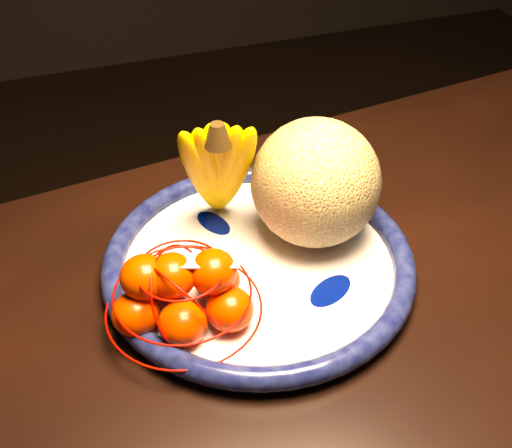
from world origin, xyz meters
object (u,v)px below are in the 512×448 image
object	(u,v)px
cantaloupe	(316,183)
banana_bunch	(218,166)
dining_table	(449,345)
mandarin_bag	(183,292)
fruit_bowl	(259,262)

from	to	relation	value
cantaloupe	banana_bunch	xyz separation A→B (m)	(-0.11, 0.06, 0.01)
dining_table	mandarin_bag	distance (m)	0.36
fruit_bowl	mandarin_bag	xyz separation A→B (m)	(-0.11, -0.06, 0.04)
fruit_bowl	mandarin_bag	distance (m)	0.13
dining_table	fruit_bowl	xyz separation A→B (m)	(-0.21, 0.13, 0.09)
mandarin_bag	cantaloupe	bearing A→B (deg)	24.10
mandarin_bag	fruit_bowl	bearing A→B (deg)	27.21
mandarin_bag	banana_bunch	bearing A→B (deg)	59.33
fruit_bowl	dining_table	bearing A→B (deg)	-31.66
fruit_bowl	banana_bunch	bearing A→B (deg)	105.60
cantaloupe	mandarin_bag	bearing A→B (deg)	-155.90
fruit_bowl	banana_bunch	distance (m)	0.13
dining_table	cantaloupe	bearing A→B (deg)	120.90
banana_bunch	cantaloupe	bearing A→B (deg)	-14.45
fruit_bowl	cantaloupe	distance (m)	0.12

